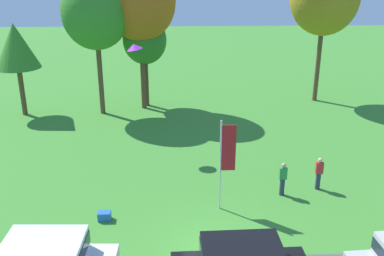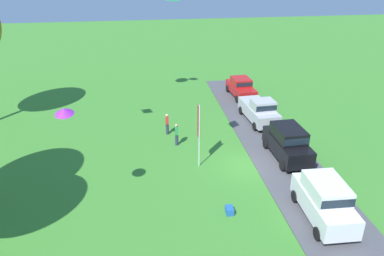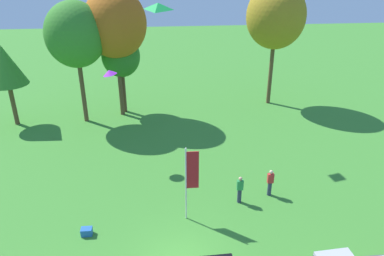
{
  "view_description": "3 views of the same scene",
  "coord_description": "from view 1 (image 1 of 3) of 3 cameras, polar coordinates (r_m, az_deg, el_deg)",
  "views": [
    {
      "loc": [
        -1.37,
        -14.85,
        11.07
      ],
      "look_at": [
        -0.71,
        5.67,
        3.1
      ],
      "focal_mm": 42.0,
      "sensor_mm": 36.0,
      "label": 1
    },
    {
      "loc": [
        -20.75,
        6.86,
        12.99
      ],
      "look_at": [
        0.87,
        3.7,
        2.65
      ],
      "focal_mm": 35.0,
      "sensor_mm": 36.0,
      "label": 2
    },
    {
      "loc": [
        -0.75,
        -13.03,
        13.28
      ],
      "look_at": [
        1.15,
        6.84,
        3.74
      ],
      "focal_mm": 35.0,
      "sensor_mm": 36.0,
      "label": 3
    }
  ],
  "objects": [
    {
      "name": "person_beside_suv",
      "position": [
        23.34,
        15.8,
        -5.54
      ],
      "size": [
        0.36,
        0.24,
        1.71
      ],
      "color": "#2D334C",
      "rests_on": "ground"
    },
    {
      "name": "kite_delta_mid_center",
      "position": [
        25.91,
        -7.36,
        10.19
      ],
      "size": [
        1.01,
        0.97,
        0.48
      ],
      "primitive_type": "cone",
      "rotation": [
        0.19,
        0.0,
        4.64
      ],
      "color": "purple"
    },
    {
      "name": "cooler_box",
      "position": [
        20.69,
        -11.06,
        -10.9
      ],
      "size": [
        0.56,
        0.4,
        0.4
      ],
      "primitive_type": "cube",
      "color": "blue",
      "rests_on": "ground"
    },
    {
      "name": "tree_center_back",
      "position": [
        33.2,
        -6.62,
        15.62
      ],
      "size": [
        5.08,
        5.08,
        10.72
      ],
      "color": "brown",
      "rests_on": "ground"
    },
    {
      "name": "person_on_lawn",
      "position": [
        22.38,
        11.44,
        -6.33
      ],
      "size": [
        0.36,
        0.24,
        1.71
      ],
      "color": "#2D334C",
      "rests_on": "ground"
    },
    {
      "name": "flag_banner",
      "position": [
        20.05,
        4.32,
        -3.32
      ],
      "size": [
        0.71,
        0.08,
        4.36
      ],
      "color": "silver",
      "rests_on": "ground"
    },
    {
      "name": "tree_right_of_center",
      "position": [
        34.2,
        -21.47,
        9.62
      ],
      "size": [
        3.16,
        3.16,
        6.66
      ],
      "color": "brown",
      "rests_on": "ground"
    },
    {
      "name": "tree_left_of_center",
      "position": [
        32.54,
        -12.15,
        14.13
      ],
      "size": [
        4.7,
        4.7,
        9.92
      ],
      "color": "brown",
      "rests_on": "ground"
    },
    {
      "name": "ground_plane",
      "position": [
        18.57,
        2.85,
        -15.39
      ],
      "size": [
        120.0,
        120.0,
        0.0
      ],
      "primitive_type": "plane",
      "color": "#3D842D"
    },
    {
      "name": "tree_lone_near",
      "position": [
        34.21,
        -6.03,
        10.97
      ],
      "size": [
        3.26,
        3.26,
        6.88
      ],
      "color": "brown",
      "rests_on": "ground"
    }
  ]
}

